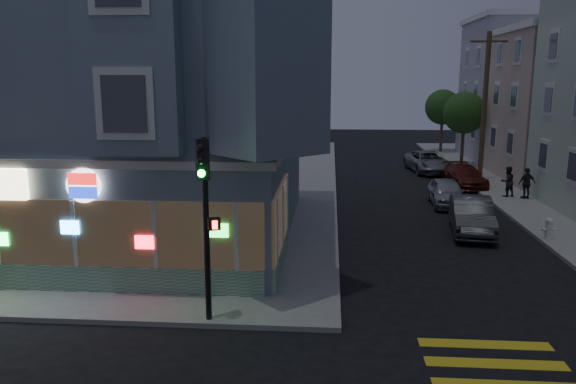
# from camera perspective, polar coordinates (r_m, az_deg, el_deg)

# --- Properties ---
(ground) EXTENTS (120.00, 120.00, 0.00)m
(ground) POSITION_cam_1_polar(r_m,az_deg,el_deg) (13.37, -7.99, -17.33)
(ground) COLOR black
(ground) RESTS_ON ground
(sidewalk_nw) EXTENTS (33.00, 42.00, 0.15)m
(sidewalk_nw) POSITION_cam_1_polar(r_m,az_deg,el_deg) (38.55, -20.48, 1.32)
(sidewalk_nw) COLOR gray
(sidewalk_nw) RESTS_ON ground
(corner_building) EXTENTS (14.60, 14.60, 11.40)m
(corner_building) POSITION_cam_1_polar(r_m,az_deg,el_deg) (24.03, -16.99, 9.59)
(corner_building) COLOR slate
(corner_building) RESTS_ON sidewalk_nw
(row_house_d) EXTENTS (12.00, 8.60, 10.50)m
(row_house_d) POSITION_cam_1_polar(r_m,az_deg,el_deg) (48.46, 25.06, 9.27)
(row_house_d) COLOR #A8A1B1
(row_house_d) RESTS_ON sidewalk_ne
(utility_pole) EXTENTS (2.20, 0.30, 9.00)m
(utility_pole) POSITION_cam_1_polar(r_m,az_deg,el_deg) (36.67, 19.34, 8.35)
(utility_pole) COLOR #4C3826
(utility_pole) RESTS_ON sidewalk_ne
(street_tree_near) EXTENTS (3.00, 3.00, 5.30)m
(street_tree_near) POSITION_cam_1_polar(r_m,az_deg,el_deg) (42.58, 17.48, 7.66)
(street_tree_near) COLOR #4C3826
(street_tree_near) RESTS_ON sidewalk_ne
(street_tree_far) EXTENTS (3.00, 3.00, 5.30)m
(street_tree_far) POSITION_cam_1_polar(r_m,az_deg,el_deg) (50.40, 15.45, 8.30)
(street_tree_far) COLOR #4C3826
(street_tree_far) RESTS_ON sidewalk_ne
(pedestrian_a) EXTENTS (0.95, 0.85, 1.63)m
(pedestrian_a) POSITION_cam_1_polar(r_m,az_deg,el_deg) (32.30, 21.40, 1.00)
(pedestrian_a) COLOR black
(pedestrian_a) RESTS_ON sidewalk_ne
(pedestrian_b) EXTENTS (1.04, 0.68, 1.65)m
(pedestrian_b) POSITION_cam_1_polar(r_m,az_deg,el_deg) (32.11, 23.10, 0.83)
(pedestrian_b) COLOR #25242D
(pedestrian_b) RESTS_ON sidewalk_ne
(parked_car_a) EXTENTS (1.78, 4.06, 1.36)m
(parked_car_a) POSITION_cam_1_polar(r_m,az_deg,el_deg) (29.76, 15.81, -0.03)
(parked_car_a) COLOR #A7A9AF
(parked_car_a) RESTS_ON ground
(parked_car_b) EXTENTS (2.16, 4.72, 1.50)m
(parked_car_b) POSITION_cam_1_polar(r_m,az_deg,el_deg) (24.79, 18.14, -2.29)
(parked_car_b) COLOR #3C3E41
(parked_car_b) RESTS_ON ground
(parked_car_c) EXTENTS (2.17, 4.55, 1.28)m
(parked_car_c) POSITION_cam_1_polar(r_m,az_deg,el_deg) (35.21, 17.52, 1.54)
(parked_car_c) COLOR maroon
(parked_car_c) RESTS_ON ground
(parked_car_d) EXTENTS (3.01, 5.43, 1.44)m
(parked_car_d) POSITION_cam_1_polar(r_m,az_deg,el_deg) (39.98, 14.08, 2.99)
(parked_car_d) COLOR gray
(parked_car_d) RESTS_ON ground
(traffic_signal) EXTENTS (0.62, 0.54, 4.83)m
(traffic_signal) POSITION_cam_1_polar(r_m,az_deg,el_deg) (14.28, -8.42, -0.78)
(traffic_signal) COLOR black
(traffic_signal) RESTS_ON sidewalk_nw
(fire_hydrant) EXTENTS (0.51, 0.29, 0.88)m
(fire_hydrant) POSITION_cam_1_polar(r_m,az_deg,el_deg) (24.46, 24.97, -3.33)
(fire_hydrant) COLOR white
(fire_hydrant) RESTS_ON sidewalk_ne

